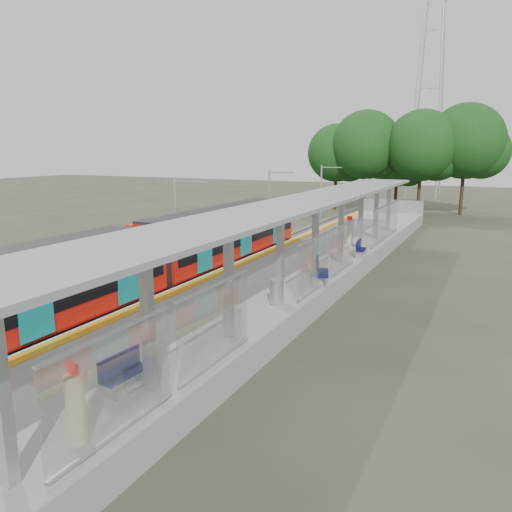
# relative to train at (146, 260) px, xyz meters

# --- Properties ---
(trackbed) EXTENTS (3.00, 70.00, 0.24)m
(trackbed) POSITION_rel_train_xyz_m (-0.00, 5.95, -1.93)
(trackbed) COLOR #59544C
(trackbed) RESTS_ON ground
(platform) EXTENTS (6.00, 50.00, 1.00)m
(platform) POSITION_rel_train_xyz_m (4.50, 5.95, -1.55)
(platform) COLOR gray
(platform) RESTS_ON ground
(tactile_strip) EXTENTS (0.60, 50.00, 0.02)m
(tactile_strip) POSITION_rel_train_xyz_m (1.95, 5.95, -1.04)
(tactile_strip) COLOR gold
(tactile_strip) RESTS_ON platform
(end_fence) EXTENTS (6.00, 0.10, 1.20)m
(end_fence) POSITION_rel_train_xyz_m (4.50, 30.90, -0.45)
(end_fence) COLOR #9EA0A5
(end_fence) RESTS_ON platform
(train) EXTENTS (2.74, 27.60, 3.62)m
(train) POSITION_rel_train_xyz_m (0.00, 0.00, 0.00)
(train) COLOR black
(train) RESTS_ON ground
(canopy) EXTENTS (3.27, 38.00, 3.66)m
(canopy) POSITION_rel_train_xyz_m (6.11, 2.14, 2.15)
(canopy) COLOR #9EA0A5
(canopy) RESTS_ON platform
(pylon) EXTENTS (8.00, 4.00, 38.00)m
(pylon) POSITION_rel_train_xyz_m (3.50, 58.95, 16.95)
(pylon) COLOR #9EA0A5
(pylon) RESTS_ON ground
(tree_cluster) EXTENTS (20.70, 9.67, 11.59)m
(tree_cluster) POSITION_rel_train_xyz_m (3.91, 38.78, 5.04)
(tree_cluster) COLOR #382316
(tree_cluster) RESTS_ON ground
(catenary_masts) EXTENTS (2.08, 48.16, 5.40)m
(catenary_masts) POSITION_rel_train_xyz_m (-1.72, 4.95, 0.86)
(catenary_masts) COLOR #9EA0A5
(catenary_masts) RESTS_ON ground
(bench_near) EXTENTS (0.52, 1.41, 0.94)m
(bench_near) POSITION_rel_train_xyz_m (5.89, -8.34, -0.55)
(bench_near) COLOR #0F124E
(bench_near) RESTS_ON platform
(bench_mid) EXTENTS (1.04, 1.74, 1.14)m
(bench_mid) POSITION_rel_train_xyz_m (6.99, 3.35, -0.45)
(bench_mid) COLOR #0F124E
(bench_mid) RESTS_ON platform
(bench_far) EXTENTS (0.51, 1.36, 0.91)m
(bench_far) POSITION_rel_train_xyz_m (7.07, 9.86, -0.57)
(bench_far) COLOR #0F124E
(bench_far) RESTS_ON platform
(info_pillar_near) EXTENTS (0.39, 0.39, 1.74)m
(info_pillar_near) POSITION_rel_train_xyz_m (6.59, -10.54, -0.30)
(info_pillar_near) COLOR #C7BA91
(info_pillar_near) RESTS_ON platform
(info_pillar_far) EXTENTS (0.41, 0.41, 1.81)m
(info_pillar_far) POSITION_rel_train_xyz_m (5.56, 12.97, -0.27)
(info_pillar_far) COLOR #C7BA91
(info_pillar_far) RESTS_ON platform
(litter_bin) EXTENTS (0.59, 0.59, 1.00)m
(litter_bin) POSITION_rel_train_xyz_m (6.48, -0.30, -0.55)
(litter_bin) COLOR #9EA0A5
(litter_bin) RESTS_ON platform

